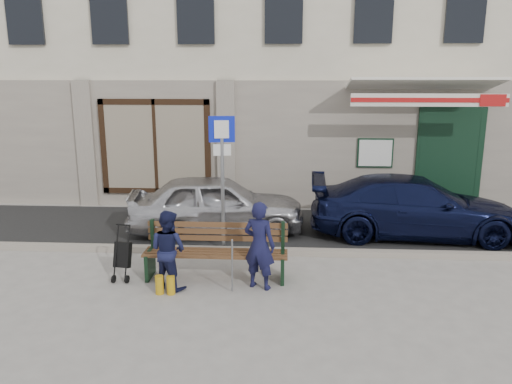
# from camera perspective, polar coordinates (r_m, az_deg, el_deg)

# --- Properties ---
(ground) EXTENTS (80.00, 80.00, 0.00)m
(ground) POSITION_cam_1_polar(r_m,az_deg,el_deg) (8.21, 2.62, -10.85)
(ground) COLOR #9E9991
(ground) RESTS_ON ground
(asphalt_lane) EXTENTS (60.00, 3.20, 0.01)m
(asphalt_lane) POSITION_cam_1_polar(r_m,az_deg,el_deg) (11.11, 2.84, -4.23)
(asphalt_lane) COLOR #282828
(asphalt_lane) RESTS_ON ground
(curb) EXTENTS (60.00, 0.18, 0.12)m
(curb) POSITION_cam_1_polar(r_m,az_deg,el_deg) (9.58, 2.75, -6.82)
(curb) COLOR #9E9384
(curb) RESTS_ON ground
(building) EXTENTS (20.00, 8.27, 10.00)m
(building) POSITION_cam_1_polar(r_m,az_deg,el_deg) (16.02, 3.29, 19.17)
(building) COLOR beige
(building) RESTS_ON ground
(car_silver) EXTENTS (3.92, 2.01, 1.28)m
(car_silver) POSITION_cam_1_polar(r_m,az_deg,el_deg) (10.71, -4.54, -1.40)
(car_silver) COLOR #B9B9BE
(car_silver) RESTS_ON ground
(car_navy) EXTENTS (4.45, 1.99, 1.27)m
(car_navy) POSITION_cam_1_polar(r_m,az_deg,el_deg) (11.02, 17.69, -1.61)
(car_navy) COLOR black
(car_navy) RESTS_ON ground
(parking_sign) EXTENTS (0.48, 0.10, 2.61)m
(parking_sign) POSITION_cam_1_polar(r_m,az_deg,el_deg) (9.39, -3.88, 3.38)
(parking_sign) COLOR gray
(parking_sign) RESTS_ON ground
(bench) EXTENTS (2.40, 1.17, 0.98)m
(bench) POSITION_cam_1_polar(r_m,az_deg,el_deg) (8.42, -4.94, -6.88)
(bench) COLOR brown
(bench) RESTS_ON ground
(man) EXTENTS (0.61, 0.51, 1.44)m
(man) POSITION_cam_1_polar(r_m,az_deg,el_deg) (7.94, 0.39, -6.12)
(man) COLOR #141538
(man) RESTS_ON ground
(woman) EXTENTS (0.78, 0.72, 1.29)m
(woman) POSITION_cam_1_polar(r_m,az_deg,el_deg) (8.10, -10.00, -6.49)
(woman) COLOR #15193B
(woman) RESTS_ON ground
(stroller) EXTENTS (0.30, 0.40, 0.92)m
(stroller) POSITION_cam_1_polar(r_m,az_deg,el_deg) (8.67, -15.01, -7.07)
(stroller) COLOR black
(stroller) RESTS_ON ground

